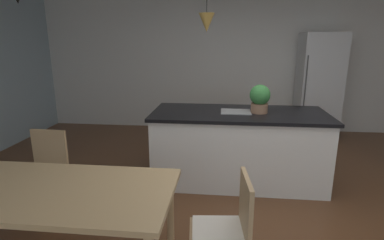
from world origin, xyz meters
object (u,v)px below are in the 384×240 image
(chair_far_left, at_px, (44,171))
(kitchen_island, at_px, (238,146))
(refrigerator, at_px, (318,86))
(dining_table, at_px, (35,196))
(chair_kitchen_end, at_px, (226,231))
(potted_plant_on_island, at_px, (260,98))

(chair_far_left, xyz_separation_m, kitchen_island, (1.97, 1.00, -0.01))
(refrigerator, bearing_deg, chair_far_left, -138.79)
(chair_far_left, xyz_separation_m, refrigerator, (3.48, 3.05, 0.47))
(dining_table, height_order, refrigerator, refrigerator)
(dining_table, height_order, chair_kitchen_end, chair_kitchen_end)
(kitchen_island, height_order, refrigerator, refrigerator)
(refrigerator, bearing_deg, potted_plant_on_island, -121.87)
(chair_far_left, distance_m, refrigerator, 4.65)
(dining_table, bearing_deg, potted_plant_on_island, 45.60)
(refrigerator, height_order, potted_plant_on_island, refrigerator)
(chair_kitchen_end, bearing_deg, refrigerator, 66.56)
(potted_plant_on_island, bearing_deg, chair_kitchen_end, -102.32)
(kitchen_island, bearing_deg, chair_far_left, -153.12)
(chair_kitchen_end, xyz_separation_m, kitchen_island, (0.16, 1.79, -0.01))
(chair_far_left, xyz_separation_m, potted_plant_on_island, (2.21, 1.00, 0.60))
(potted_plant_on_island, bearing_deg, refrigerator, 58.13)
(dining_table, relative_size, potted_plant_on_island, 5.87)
(chair_kitchen_end, relative_size, potted_plant_on_island, 2.56)
(dining_table, xyz_separation_m, potted_plant_on_island, (1.76, 1.80, 0.41))
(dining_table, xyz_separation_m, chair_kitchen_end, (1.37, 0.00, -0.19))
(dining_table, relative_size, chair_kitchen_end, 2.30)
(chair_kitchen_end, bearing_deg, dining_table, -179.80)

